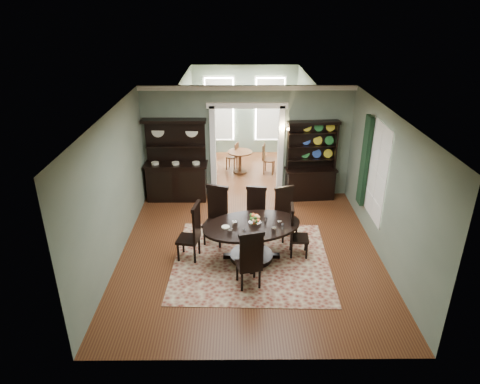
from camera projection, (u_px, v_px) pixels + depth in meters
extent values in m
cube|color=brown|center=(250.00, 252.00, 9.21)|extent=(5.50, 6.00, 0.01)
cube|color=white|center=(251.00, 115.00, 7.96)|extent=(5.50, 6.00, 0.01)
cube|color=gray|center=(113.00, 189.00, 8.56)|extent=(0.01, 6.00, 3.00)
cube|color=gray|center=(387.00, 188.00, 8.60)|extent=(0.01, 6.00, 3.00)
cube|color=gray|center=(257.00, 278.00, 5.86)|extent=(5.50, 0.01, 3.00)
cube|color=gray|center=(178.00, 143.00, 11.30)|extent=(1.85, 0.01, 3.00)
cube|color=gray|center=(316.00, 142.00, 11.32)|extent=(1.85, 0.01, 3.00)
cube|color=gray|center=(247.00, 95.00, 10.79)|extent=(1.80, 0.01, 0.50)
cube|color=white|center=(247.00, 88.00, 10.67)|extent=(5.50, 0.10, 0.12)
cube|color=brown|center=(245.00, 171.00, 13.53)|extent=(3.50, 3.50, 0.01)
cube|color=white|center=(246.00, 74.00, 12.28)|extent=(3.50, 3.50, 0.01)
cube|color=gray|center=(188.00, 124.00, 12.89)|extent=(0.01, 3.50, 3.00)
cube|color=gray|center=(303.00, 124.00, 12.91)|extent=(0.01, 3.50, 3.00)
cube|color=gray|center=(245.00, 110.00, 14.49)|extent=(3.50, 0.01, 3.00)
cube|color=white|center=(219.00, 109.00, 14.42)|extent=(1.05, 0.06, 2.20)
cube|color=white|center=(270.00, 109.00, 14.43)|extent=(1.05, 0.06, 2.20)
cube|color=white|center=(213.00, 151.00, 11.41)|extent=(0.14, 0.25, 2.50)
cube|color=white|center=(280.00, 151.00, 11.42)|extent=(0.14, 0.25, 2.50)
cube|color=white|center=(247.00, 105.00, 10.89)|extent=(2.08, 0.25, 0.14)
cube|color=white|center=(378.00, 172.00, 9.11)|extent=(0.02, 1.10, 2.00)
cube|color=white|center=(377.00, 172.00, 9.11)|extent=(0.01, 1.22, 2.12)
cube|color=black|center=(365.00, 161.00, 9.72)|extent=(0.10, 0.35, 2.10)
cube|color=#BE8A32|center=(284.00, 130.00, 11.10)|extent=(0.08, 0.05, 0.18)
sphere|color=#FFD88C|center=(280.00, 129.00, 10.93)|extent=(0.07, 0.07, 0.07)
sphere|color=#FFD88C|center=(288.00, 129.00, 10.93)|extent=(0.07, 0.07, 0.07)
cube|color=maroon|center=(251.00, 260.00, 8.92)|extent=(3.29, 3.14, 0.01)
ellipsoid|color=black|center=(252.00, 226.00, 8.68)|extent=(2.30, 1.78, 0.05)
cylinder|color=black|center=(252.00, 227.00, 8.69)|extent=(2.32, 2.32, 0.03)
cylinder|color=black|center=(252.00, 241.00, 8.83)|extent=(0.26, 0.26, 0.71)
cylinder|color=black|center=(251.00, 256.00, 8.98)|extent=(0.90, 0.90, 0.11)
cylinder|color=white|center=(255.00, 223.00, 8.68)|extent=(0.25, 0.25, 0.05)
cube|color=black|center=(215.00, 224.00, 9.38)|extent=(0.58, 0.57, 0.06)
cube|color=black|center=(218.00, 204.00, 9.39)|extent=(0.45, 0.20, 0.78)
cube|color=black|center=(217.00, 187.00, 9.22)|extent=(0.50, 0.23, 0.08)
cylinder|color=black|center=(204.00, 236.00, 9.38)|extent=(0.05, 0.05, 0.46)
cylinder|color=black|center=(220.00, 239.00, 9.27)|extent=(0.05, 0.05, 0.46)
cylinder|color=black|center=(211.00, 228.00, 9.69)|extent=(0.05, 0.05, 0.46)
cylinder|color=black|center=(225.00, 231.00, 9.59)|extent=(0.05, 0.05, 0.46)
cube|color=black|center=(255.00, 221.00, 9.58)|extent=(0.47, 0.46, 0.06)
cube|color=black|center=(256.00, 203.00, 9.59)|extent=(0.43, 0.10, 0.72)
cube|color=black|center=(256.00, 188.00, 9.44)|extent=(0.46, 0.12, 0.07)
cylinder|color=black|center=(247.00, 233.00, 9.54)|extent=(0.05, 0.05, 0.42)
cylinder|color=black|center=(262.00, 234.00, 9.50)|extent=(0.05, 0.05, 0.42)
cylinder|color=black|center=(249.00, 226.00, 9.84)|extent=(0.05, 0.05, 0.42)
cylinder|color=black|center=(263.00, 227.00, 9.80)|extent=(0.05, 0.05, 0.42)
cube|color=black|center=(287.00, 221.00, 9.57)|extent=(0.54, 0.53, 0.06)
cube|color=black|center=(284.00, 203.00, 9.57)|extent=(0.42, 0.20, 0.72)
cube|color=black|center=(284.00, 188.00, 9.42)|extent=(0.46, 0.23, 0.07)
cylinder|color=black|center=(283.00, 235.00, 9.46)|extent=(0.05, 0.05, 0.43)
cylinder|color=black|center=(296.00, 232.00, 9.57)|extent=(0.05, 0.05, 0.43)
cylinder|color=black|center=(276.00, 228.00, 9.75)|extent=(0.05, 0.05, 0.43)
cylinder|color=black|center=(290.00, 225.00, 9.86)|extent=(0.05, 0.05, 0.43)
cube|color=black|center=(188.00, 239.00, 8.83)|extent=(0.50, 0.52, 0.06)
cube|color=black|center=(197.00, 224.00, 8.64)|extent=(0.13, 0.45, 0.76)
cube|color=black|center=(196.00, 206.00, 8.48)|extent=(0.16, 0.49, 0.08)
cylinder|color=black|center=(183.00, 243.00, 9.11)|extent=(0.05, 0.05, 0.45)
cylinder|color=black|center=(178.00, 252.00, 8.80)|extent=(0.05, 0.05, 0.45)
cylinder|color=black|center=(199.00, 245.00, 9.05)|extent=(0.05, 0.05, 0.45)
cylinder|color=black|center=(195.00, 254.00, 8.74)|extent=(0.05, 0.05, 0.45)
cube|color=black|center=(299.00, 238.00, 8.95)|extent=(0.41, 0.43, 0.05)
cube|color=black|center=(292.00, 223.00, 8.82)|extent=(0.07, 0.41, 0.69)
cube|color=black|center=(292.00, 208.00, 8.67)|extent=(0.09, 0.44, 0.07)
cylinder|color=black|center=(307.00, 251.00, 8.89)|extent=(0.04, 0.04, 0.40)
cylinder|color=black|center=(306.00, 243.00, 9.17)|extent=(0.04, 0.04, 0.40)
cylinder|color=black|center=(291.00, 250.00, 8.90)|extent=(0.04, 0.04, 0.40)
cylinder|color=black|center=(291.00, 242.00, 9.19)|extent=(0.04, 0.04, 0.40)
cube|color=black|center=(248.00, 265.00, 8.00)|extent=(0.53, 0.52, 0.06)
cube|color=black|center=(251.00, 253.00, 7.67)|extent=(0.44, 0.16, 0.74)
cube|color=black|center=(252.00, 235.00, 7.51)|extent=(0.48, 0.19, 0.08)
cylinder|color=black|center=(254.00, 268.00, 8.28)|extent=(0.05, 0.05, 0.44)
cylinder|color=black|center=(237.00, 271.00, 8.20)|extent=(0.05, 0.05, 0.44)
cylinder|color=black|center=(260.00, 279.00, 7.98)|extent=(0.05, 0.05, 0.44)
cylinder|color=black|center=(242.00, 282.00, 7.90)|extent=(0.05, 0.05, 0.44)
cube|color=black|center=(177.00, 182.00, 11.45)|extent=(1.56, 0.54, 0.97)
cube|color=black|center=(176.00, 164.00, 11.24)|extent=(1.66, 0.59, 0.05)
cube|color=black|center=(176.00, 141.00, 11.20)|extent=(1.56, 0.09, 1.15)
cube|color=black|center=(175.00, 146.00, 11.16)|extent=(1.51, 0.28, 0.04)
cube|color=black|center=(174.00, 121.00, 10.85)|extent=(1.66, 0.35, 0.08)
cube|color=black|center=(310.00, 184.00, 11.53)|extent=(1.30, 0.56, 0.82)
cube|color=black|center=(311.00, 170.00, 11.36)|extent=(1.40, 0.61, 0.04)
cube|color=black|center=(311.00, 145.00, 11.26)|extent=(1.27, 0.16, 1.23)
cube|color=black|center=(288.00, 146.00, 11.17)|extent=(0.07, 0.24, 1.27)
cube|color=black|center=(335.00, 146.00, 11.18)|extent=(0.07, 0.24, 1.27)
cube|color=black|center=(314.00, 123.00, 10.90)|extent=(1.38, 0.41, 0.07)
cube|color=black|center=(311.00, 159.00, 11.33)|extent=(1.29, 0.34, 0.03)
cube|color=black|center=(312.00, 146.00, 11.18)|extent=(1.29, 0.34, 0.03)
cube|color=black|center=(313.00, 133.00, 11.03)|extent=(1.29, 0.34, 0.03)
cylinder|color=#583519|center=(240.00, 152.00, 13.09)|extent=(0.75, 0.75, 0.04)
cylinder|color=#583519|center=(240.00, 162.00, 13.22)|extent=(0.09, 0.09, 0.66)
cylinder|color=#583519|center=(240.00, 172.00, 13.36)|extent=(0.41, 0.41, 0.06)
cylinder|color=#583519|center=(232.00, 157.00, 13.47)|extent=(0.37, 0.37, 0.04)
cube|color=#583519|center=(237.00, 150.00, 13.33)|extent=(0.14, 0.32, 0.46)
cylinder|color=#583519|center=(229.00, 161.00, 13.71)|extent=(0.03, 0.03, 0.42)
cylinder|color=#583519|center=(227.00, 164.00, 13.49)|extent=(0.03, 0.03, 0.42)
cylinder|color=#583519|center=(237.00, 162.00, 13.63)|extent=(0.03, 0.03, 0.42)
cylinder|color=#583519|center=(234.00, 165.00, 13.41)|extent=(0.03, 0.03, 0.42)
cylinder|color=#583519|center=(269.00, 160.00, 13.14)|extent=(0.39, 0.39, 0.04)
cube|color=#583519|center=(264.00, 152.00, 13.08)|extent=(0.11, 0.34, 0.48)
cylinder|color=#583519|center=(272.00, 169.00, 13.09)|extent=(0.03, 0.03, 0.44)
cylinder|color=#583519|center=(274.00, 165.00, 13.33)|extent=(0.03, 0.03, 0.44)
cylinder|color=#583519|center=(264.00, 168.00, 13.15)|extent=(0.03, 0.03, 0.44)
cylinder|color=#583519|center=(265.00, 165.00, 13.38)|extent=(0.03, 0.03, 0.44)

